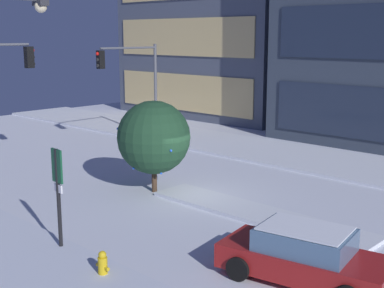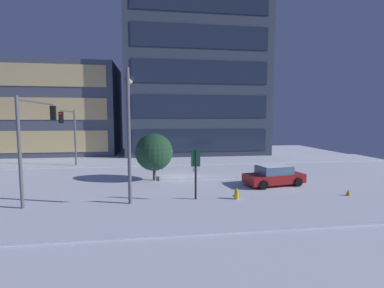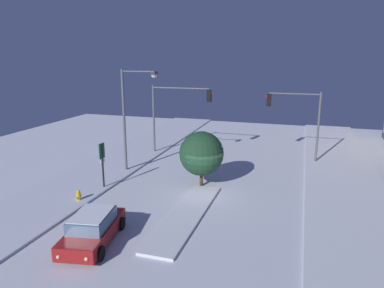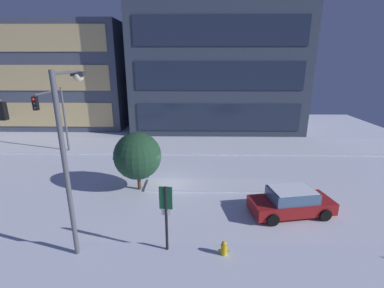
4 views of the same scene
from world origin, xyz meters
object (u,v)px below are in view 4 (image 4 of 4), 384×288
at_px(street_lamp_arched, 70,139).
at_px(fire_hydrant, 224,250).
at_px(parking_info_sign, 166,211).
at_px(decorated_tree_median, 138,156).
at_px(car_near, 291,202).
at_px(traffic_light_corner_far_left, 53,111).

xyz_separation_m(street_lamp_arched, fire_hydrant, (6.33, -0.71, -4.68)).
height_order(fire_hydrant, parking_info_sign, parking_info_sign).
bearing_deg(fire_hydrant, street_lamp_arched, 173.58).
xyz_separation_m(fire_hydrant, decorated_tree_median, (-4.93, 6.42, 1.93)).
height_order(street_lamp_arched, decorated_tree_median, street_lamp_arched).
height_order(car_near, traffic_light_corner_far_left, traffic_light_corner_far_left).
distance_m(fire_hydrant, decorated_tree_median, 8.32).
bearing_deg(street_lamp_arched, parking_info_sign, -99.19).
xyz_separation_m(traffic_light_corner_far_left, fire_hydrant, (13.04, -12.27, -3.75)).
relative_size(car_near, fire_hydrant, 6.06).
relative_size(traffic_light_corner_far_left, street_lamp_arched, 0.76).
bearing_deg(car_near, street_lamp_arched, -174.63).
bearing_deg(car_near, traffic_light_corner_far_left, 142.86).
bearing_deg(street_lamp_arched, decorated_tree_median, -16.78).
bearing_deg(decorated_tree_median, traffic_light_corner_far_left, 144.20).
height_order(traffic_light_corner_far_left, decorated_tree_median, traffic_light_corner_far_left).
bearing_deg(parking_info_sign, car_near, -58.36).
bearing_deg(traffic_light_corner_far_left, parking_info_sign, 41.48).
bearing_deg(decorated_tree_median, street_lamp_arched, -103.79).
height_order(street_lamp_arched, fire_hydrant, street_lamp_arched).
relative_size(street_lamp_arched, decorated_tree_median, 2.04).
xyz_separation_m(parking_info_sign, decorated_tree_median, (-2.48, 6.13, 0.29)).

